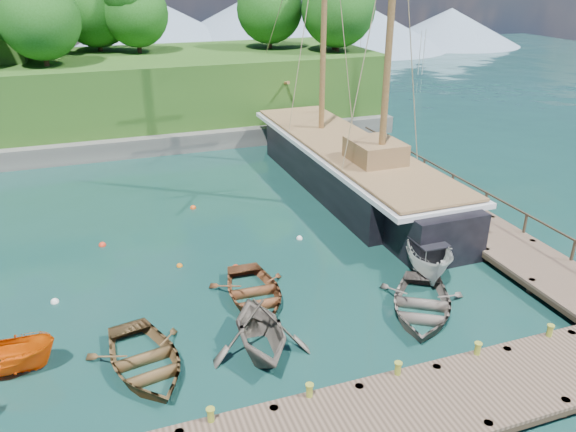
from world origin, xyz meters
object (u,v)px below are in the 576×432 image
Objects in this scene: rowboat_1 at (261,351)px; motorboat_orange at (3,374)px; cabin_boat_white at (426,270)px; rowboat_3 at (420,313)px; rowboat_0 at (146,369)px; schooner at (347,169)px; rowboat_2 at (254,300)px.

motorboat_orange is at bearing 171.55° from rowboat_1.
cabin_boat_white is at bearing 22.82° from rowboat_1.
rowboat_1 is 8.60m from motorboat_orange.
rowboat_3 is at bearing -85.36° from motorboat_orange.
motorboat_orange is at bearing -153.10° from cabin_boat_white.
rowboat_3 is at bearing -11.38° from rowboat_0.
rowboat_1 is 16.90m from schooner.
cabin_boat_white is (12.59, 2.71, 0.00)m from rowboat_0.
cabin_boat_white is (8.67, 3.09, 0.00)m from rowboat_1.
rowboat_0 reaches higher than rowboat_2.
rowboat_1 is at bearing -138.01° from cabin_boat_white.
schooner is at bearing 109.18° from rowboat_3.
rowboat_1 is 0.14× the size of schooner.
motorboat_orange reaches higher than rowboat_0.
rowboat_1 is 9.20m from cabin_boat_white.
rowboat_0 is 0.97× the size of rowboat_3.
motorboat_orange is 17.14m from cabin_boat_white.
schooner reaches higher than rowboat_0.
rowboat_1 is at bearing -100.29° from rowboat_2.
schooner reaches higher than rowboat_2.
schooner is (3.13, 13.55, 1.15)m from rowboat_3.
rowboat_3 is at bearing -103.56° from schooner.
motorboat_orange is 0.13× the size of schooner.
motorboat_orange is (-4.50, 1.36, 0.00)m from rowboat_0.
cabin_boat_white is (17.09, 1.35, 0.00)m from motorboat_orange.
rowboat_1 reaches higher than rowboat_0.
motorboat_orange is 21.81m from schooner.
motorboat_orange reaches higher than rowboat_2.
rowboat_0 is 10.53m from rowboat_3.
motorboat_orange is (-8.42, 1.74, 0.00)m from rowboat_1.
schooner is at bearing 51.53° from rowboat_2.
motorboat_orange is 0.76× the size of cabin_boat_white.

